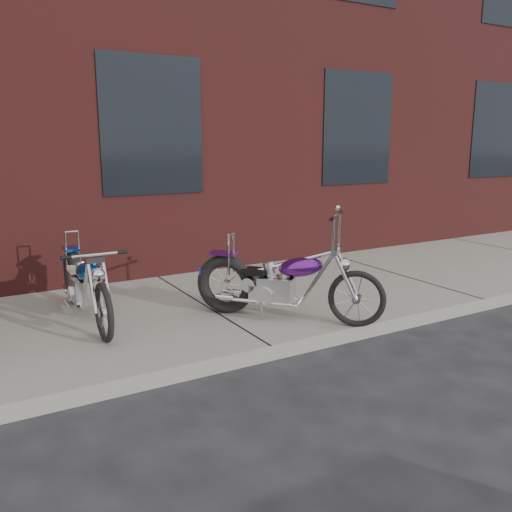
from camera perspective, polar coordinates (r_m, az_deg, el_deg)
ground at (r=5.14m, az=1.58°, el=-11.01°), size 120.00×120.00×0.00m
sidewalk at (r=6.36m, az=-5.56°, el=-5.74°), size 22.00×3.00×0.15m
building_brick at (r=12.43m, az=-19.45°, el=20.65°), size 22.00×10.00×8.00m
chopper_purple at (r=5.71m, az=2.91°, el=-3.11°), size 1.43×1.60×1.15m
chopper_blue at (r=5.98m, az=-17.49°, el=-3.10°), size 0.48×1.99×0.86m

